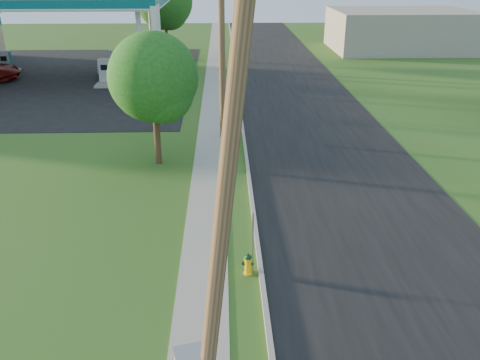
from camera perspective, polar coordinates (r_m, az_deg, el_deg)
The scene contains 22 objects.
road at distance 21.47m, azimuth 11.91°, elevation -1.10°, with size 8.00×120.00×0.02m, color black.
curb at distance 20.86m, azimuth 1.18°, elevation -1.12°, with size 0.15×120.00×0.15m, color gray.
sidewalk at distance 20.87m, azimuth -3.62°, elevation -1.34°, with size 1.50×120.00×0.03m, color #99978B.
forecourt at distance 44.61m, azimuth -22.54°, elevation 10.47°, with size 26.00×28.00×0.02m, color black.
utility_pole_near at distance 8.87m, azimuth -1.88°, elevation -3.15°, with size 1.40×0.32×9.48m.
utility_pole_mid at distance 26.21m, azimuth -2.06°, elevation 15.15°, with size 1.40×0.32×9.80m.
utility_pole_far at distance 44.10m, azimuth -2.09°, elevation 18.38°, with size 1.40×0.32×9.50m.
sign_post_near at distance 15.29m, azimuth 1.44°, elevation -7.07°, with size 0.05×0.04×2.00m, color gray.
sign_post_mid at distance 26.13m, azimuth -0.05°, elevation 6.23°, with size 0.05×0.04×2.00m, color gray.
sign_post_far at distance 37.94m, azimuth -0.68°, elevation 11.73°, with size 0.05×0.04×2.00m, color gray.
gas_canopy at distance 43.17m, azimuth -21.19°, elevation 18.26°, with size 18.18×9.18×6.40m.
fuel_pump_ne at distance 40.74m, azimuth -14.87°, elevation 11.39°, with size 1.20×3.20×1.90m.
fuel_pump_sw at distance 47.21m, azimuth -24.78°, elevation 11.63°, with size 1.20×3.20×1.90m.
fuel_pump_se at distance 44.58m, azimuth -13.81°, elevation 12.49°, with size 1.20×3.20×1.90m.
price_pylon at distance 31.85m, azimuth -9.45°, elevation 17.23°, with size 0.34×2.04×6.85m.
distant_building at distance 57.44m, azimuth 17.61°, elevation 15.75°, with size 14.00×10.00×4.00m, color gray.
tree_verge at distance 22.94m, azimuth -9.47°, elevation 10.89°, with size 3.97×3.97×6.02m.
tree_lot at distance 49.89m, azimuth -8.36°, elevation 19.02°, with size 5.15×5.15×7.81m.
hydrant_near at distance 15.51m, azimuth 0.91°, elevation -9.41°, with size 0.37×0.33×0.71m.
hydrant_mid at distance 25.54m, azimuth -0.66°, elevation 4.40°, with size 0.42×0.38×0.82m.
hydrant_far at distance 38.35m, azimuth -1.17°, elevation 10.86°, with size 0.37×0.33×0.71m.
car_silver at distance 43.60m, azimuth -13.16°, elevation 12.24°, with size 1.57×3.90×1.33m, color #B0B3B7.
Camera 1 is at (-0.58, -8.92, 8.79)m, focal length 38.00 mm.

